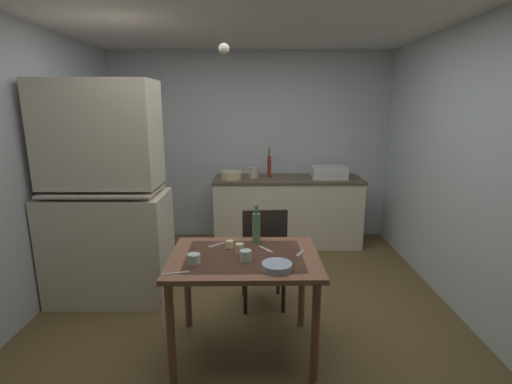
# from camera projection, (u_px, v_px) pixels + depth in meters

# --- Properties ---
(ground_plane) EXTENTS (5.39, 5.39, 0.00)m
(ground_plane) POSITION_uv_depth(u_px,v_px,m) (245.00, 320.00, 3.23)
(ground_plane) COLOR brown
(wall_back) EXTENTS (3.85, 0.10, 2.52)m
(wall_back) POSITION_uv_depth(u_px,v_px,m) (248.00, 147.00, 5.13)
(wall_back) COLOR silver
(wall_back) RESTS_ON ground
(wall_left) EXTENTS (0.10, 4.49, 2.52)m
(wall_left) POSITION_uv_depth(u_px,v_px,m) (0.00, 178.00, 2.93)
(wall_left) COLOR silver
(wall_left) RESTS_ON ground
(wall_right) EXTENTS (0.10, 4.49, 2.52)m
(wall_right) POSITION_uv_depth(u_px,v_px,m) (486.00, 177.00, 2.95)
(wall_right) COLOR silver
(wall_right) RESTS_ON ground
(hutch_cabinet) EXTENTS (1.10, 0.60, 2.04)m
(hutch_cabinet) POSITION_uv_depth(u_px,v_px,m) (104.00, 201.00, 3.42)
(hutch_cabinet) COLOR beige
(hutch_cabinet) RESTS_ON ground
(counter_cabinet) EXTENTS (1.93, 0.64, 0.89)m
(counter_cabinet) POSITION_uv_depth(u_px,v_px,m) (285.00, 211.00, 4.95)
(counter_cabinet) COLOR beige
(counter_cabinet) RESTS_ON ground
(sink_basin) EXTENTS (0.44, 0.34, 0.15)m
(sink_basin) POSITION_uv_depth(u_px,v_px,m) (327.00, 172.00, 4.84)
(sink_basin) COLOR white
(sink_basin) RESTS_ON counter_cabinet
(hand_pump) EXTENTS (0.05, 0.27, 0.39)m
(hand_pump) POSITION_uv_depth(u_px,v_px,m) (267.00, 165.00, 4.86)
(hand_pump) COLOR maroon
(hand_pump) RESTS_ON counter_cabinet
(mixing_bowl_counter) EXTENTS (0.27, 0.27, 0.09)m
(mixing_bowl_counter) POSITION_uv_depth(u_px,v_px,m) (230.00, 175.00, 4.79)
(mixing_bowl_counter) COLOR beige
(mixing_bowl_counter) RESTS_ON counter_cabinet
(stoneware_crock) EXTENTS (0.12, 0.12, 0.14)m
(stoneware_crock) POSITION_uv_depth(u_px,v_px,m) (252.00, 173.00, 4.86)
(stoneware_crock) COLOR beige
(stoneware_crock) RESTS_ON counter_cabinet
(dining_table) EXTENTS (1.08, 0.79, 0.77)m
(dining_table) POSITION_uv_depth(u_px,v_px,m) (242.00, 270.00, 2.68)
(dining_table) COLOR brown
(dining_table) RESTS_ON ground
(chair_far_side) EXTENTS (0.43, 0.43, 0.96)m
(chair_far_side) POSITION_uv_depth(u_px,v_px,m) (262.00, 255.00, 3.32)
(chair_far_side) COLOR #2A251E
(chair_far_side) RESTS_ON ground
(serving_bowl_wide) EXTENTS (0.20, 0.20, 0.04)m
(serving_bowl_wide) POSITION_uv_depth(u_px,v_px,m) (275.00, 266.00, 2.43)
(serving_bowl_wide) COLOR #9EB2C6
(serving_bowl_wide) RESTS_ON dining_table
(mug_tall) EXTENTS (0.09, 0.09, 0.07)m
(mug_tall) POSITION_uv_depth(u_px,v_px,m) (192.00, 259.00, 2.52)
(mug_tall) COLOR #ADD1C1
(mug_tall) RESTS_ON dining_table
(mug_dark) EXTENTS (0.08, 0.08, 0.08)m
(mug_dark) POSITION_uv_depth(u_px,v_px,m) (244.00, 256.00, 2.56)
(mug_dark) COLOR #ADD1C1
(mug_dark) RESTS_ON dining_table
(teacup_mint) EXTENTS (0.06, 0.06, 0.06)m
(teacup_mint) POSITION_uv_depth(u_px,v_px,m) (228.00, 244.00, 2.80)
(teacup_mint) COLOR beige
(teacup_mint) RESTS_ON dining_table
(teacup_cream) EXTENTS (0.06, 0.06, 0.07)m
(teacup_cream) POSITION_uv_depth(u_px,v_px,m) (238.00, 249.00, 2.69)
(teacup_cream) COLOR beige
(teacup_cream) RESTS_ON dining_table
(glass_bottle) EXTENTS (0.06, 0.06, 0.31)m
(glass_bottle) POSITION_uv_depth(u_px,v_px,m) (255.00, 227.00, 2.89)
(glass_bottle) COLOR #4C7F56
(glass_bottle) RESTS_ON dining_table
(table_knife) EXTENTS (0.17, 0.05, 0.00)m
(table_knife) POSITION_uv_depth(u_px,v_px,m) (174.00, 273.00, 2.38)
(table_knife) COLOR silver
(table_knife) RESTS_ON dining_table
(teaspoon_near_bowl) EXTENTS (0.11, 0.13, 0.00)m
(teaspoon_near_bowl) POSITION_uv_depth(u_px,v_px,m) (264.00, 249.00, 2.78)
(teaspoon_near_bowl) COLOR beige
(teaspoon_near_bowl) RESTS_ON dining_table
(teaspoon_by_cup) EXTENTS (0.08, 0.12, 0.00)m
(teaspoon_by_cup) POSITION_uv_depth(u_px,v_px,m) (299.00, 253.00, 2.70)
(teaspoon_by_cup) COLOR beige
(teaspoon_by_cup) RESTS_ON dining_table
(serving_spoon) EXTENTS (0.13, 0.12, 0.00)m
(serving_spoon) POSITION_uv_depth(u_px,v_px,m) (215.00, 245.00, 2.86)
(serving_spoon) COLOR beige
(serving_spoon) RESTS_ON dining_table
(pendant_bulb) EXTENTS (0.08, 0.08, 0.08)m
(pendant_bulb) POSITION_uv_depth(u_px,v_px,m) (222.00, 49.00, 2.69)
(pendant_bulb) COLOR #F9EFCC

